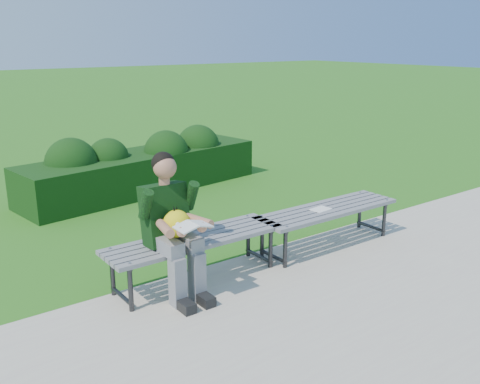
% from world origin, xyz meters
% --- Properties ---
extents(ground, '(80.00, 80.00, 0.00)m').
position_xyz_m(ground, '(0.00, 0.00, 0.00)').
color(ground, '#327521').
rests_on(ground, ground).
extents(walkway, '(30.00, 3.50, 0.02)m').
position_xyz_m(walkway, '(0.00, -1.75, 0.01)').
color(walkway, beige).
rests_on(walkway, ground).
extents(hedge, '(3.97, 1.50, 0.95)m').
position_xyz_m(hedge, '(0.61, 3.10, 0.40)').
color(hedge, '#183C0F').
rests_on(hedge, ground).
extents(bench_left, '(1.80, 0.50, 0.46)m').
position_xyz_m(bench_left, '(-0.45, -0.22, 0.42)').
color(bench_left, gray).
rests_on(bench_left, walkway).
extents(bench_right, '(1.80, 0.50, 0.46)m').
position_xyz_m(bench_right, '(1.22, -0.32, 0.42)').
color(bench_right, gray).
rests_on(bench_right, walkway).
extents(seated_boy, '(0.56, 0.76, 1.31)m').
position_xyz_m(seated_boy, '(-0.75, -0.32, 0.71)').
color(seated_boy, slate).
rests_on(seated_boy, walkway).
extents(paper_sheet, '(0.24, 0.18, 0.01)m').
position_xyz_m(paper_sheet, '(1.12, -0.32, 0.47)').
color(paper_sheet, white).
rests_on(paper_sheet, bench_right).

